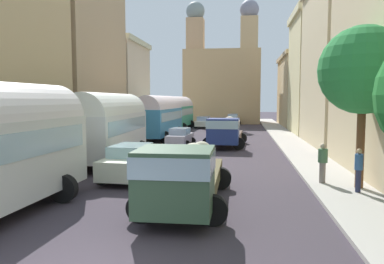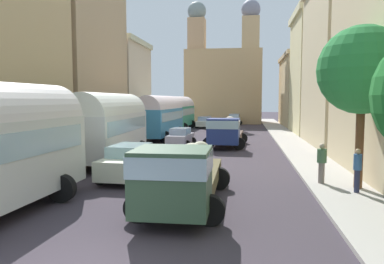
{
  "view_description": "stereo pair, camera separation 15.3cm",
  "coord_description": "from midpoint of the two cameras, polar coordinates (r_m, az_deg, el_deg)",
  "views": [
    {
      "loc": [
        3.22,
        -6.84,
        3.69
      ],
      "look_at": [
        0.0,
        16.83,
        1.59
      ],
      "focal_mm": 34.85,
      "sensor_mm": 36.0,
      "label": 1
    },
    {
      "loc": [
        3.38,
        -6.82,
        3.69
      ],
      "look_at": [
        0.0,
        16.83,
        1.59
      ],
      "focal_mm": 34.85,
      "sensor_mm": 36.0,
      "label": 2
    }
  ],
  "objects": [
    {
      "name": "roadside_tree_1",
      "position": [
        16.23,
        24.49,
        8.54
      ],
      "size": [
        3.48,
        3.48,
        6.58
      ],
      "color": "brown",
      "rests_on": "ground"
    },
    {
      "name": "parked_bus_1",
      "position": [
        22.36,
        -12.72,
        1.17
      ],
      "size": [
        3.47,
        8.43,
        4.05
      ],
      "color": "silver",
      "rests_on": "ground"
    },
    {
      "name": "building_right_4",
      "position": [
        53.22,
        15.91,
        6.1
      ],
      "size": [
        4.99,
        13.18,
        9.68
      ],
      "color": "tan",
      "rests_on": "ground"
    },
    {
      "name": "car_2",
      "position": [
        17.43,
        -9.59,
        -4.53
      ],
      "size": [
        2.46,
        4.31,
        1.61
      ],
      "color": "beige",
      "rests_on": "ground"
    },
    {
      "name": "distant_church",
      "position": [
        58.7,
        4.57,
        7.67
      ],
      "size": [
        11.53,
        7.17,
        18.37
      ],
      "color": "tan",
      "rests_on": "ground"
    },
    {
      "name": "pedestrian_0",
      "position": [
        15.58,
        23.89,
        -5.13
      ],
      "size": [
        0.43,
        0.43,
        1.82
      ],
      "color": "#292C4A",
      "rests_on": "ground"
    },
    {
      "name": "building_left_3",
      "position": [
        44.31,
        -11.27,
        6.94
      ],
      "size": [
        5.68,
        9.22,
        10.42
      ],
      "color": "beige",
      "rests_on": "ground"
    },
    {
      "name": "building_right_2",
      "position": [
        31.59,
        22.98,
        9.85
      ],
      "size": [
        6.43,
        10.74,
        13.06
      ],
      "color": "beige",
      "rests_on": "ground"
    },
    {
      "name": "ground_plane",
      "position": [
        34.19,
        2.17,
        -1.17
      ],
      "size": [
        154.0,
        154.0,
        0.0
      ],
      "primitive_type": "plane",
      "color": "#3B333B"
    },
    {
      "name": "car_4",
      "position": [
        48.37,
        1.68,
        1.54
      ],
      "size": [
        2.38,
        4.22,
        1.48
      ],
      "color": "silver",
      "rests_on": "ground"
    },
    {
      "name": "pedestrian_1",
      "position": [
        16.77,
        19.12,
        -4.35
      ],
      "size": [
        0.55,
        0.55,
        1.83
      ],
      "color": "slate",
      "rests_on": "ground"
    },
    {
      "name": "building_left_1",
      "position": [
        24.69,
        -27.52,
        11.05
      ],
      "size": [
        4.48,
        9.06,
        13.03
      ],
      "color": "tan",
      "rests_on": "ground"
    },
    {
      "name": "parked_bus_2",
      "position": [
        34.41,
        -5.12,
        2.55
      ],
      "size": [
        3.48,
        9.02,
        4.02
      ],
      "color": "teal",
      "rests_on": "ground"
    },
    {
      "name": "car_3",
      "position": [
        29.33,
        -2.01,
        -0.77
      ],
      "size": [
        2.24,
        3.75,
        1.44
      ],
      "color": "silver",
      "rests_on": "ground"
    },
    {
      "name": "cargo_truck_1",
      "position": [
        28.59,
        4.89,
        0.05
      ],
      "size": [
        3.34,
        6.62,
        2.34
      ],
      "color": "navy",
      "rests_on": "ground"
    },
    {
      "name": "car_0",
      "position": [
        35.9,
        5.04,
        0.33
      ],
      "size": [
        2.41,
        3.92,
        1.51
      ],
      "color": "#3788C1",
      "rests_on": "ground"
    },
    {
      "name": "cargo_truck_0",
      "position": [
        12.37,
        -1.68,
        -6.6
      ],
      "size": [
        3.09,
        7.48,
        2.29
      ],
      "color": "#334E37",
      "rests_on": "ground"
    },
    {
      "name": "building_right_3",
      "position": [
        41.79,
        18.78,
        8.52
      ],
      "size": [
        5.84,
        9.18,
        12.79
      ],
      "color": "beige",
      "rests_on": "ground"
    },
    {
      "name": "sidewalk_left",
      "position": [
        35.62,
        -9.51,
        -0.87
      ],
      "size": [
        2.5,
        70.0,
        0.14
      ],
      "primitive_type": "cube",
      "color": "gray",
      "rests_on": "ground"
    },
    {
      "name": "parked_bus_3",
      "position": [
        45.47,
        -2.31,
        3.18
      ],
      "size": [
        3.5,
        8.32,
        4.03
      ],
      "color": "#359475",
      "rests_on": "ground"
    },
    {
      "name": "car_1",
      "position": [
        53.88,
        6.22,
        1.93
      ],
      "size": [
        2.26,
        3.73,
        1.6
      ],
      "color": "silver",
      "rests_on": "ground"
    },
    {
      "name": "sidewalk_right",
      "position": [
        34.25,
        14.34,
        -1.19
      ],
      "size": [
        2.5,
        70.0,
        0.14
      ],
      "primitive_type": "cube",
      "color": "#B2ABA4",
      "rests_on": "ground"
    },
    {
      "name": "building_left_2",
      "position": [
        34.26,
        -16.87,
        10.11
      ],
      "size": [
        4.62,
        11.38,
        13.7
      ],
      "color": "tan",
      "rests_on": "ground"
    }
  ]
}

